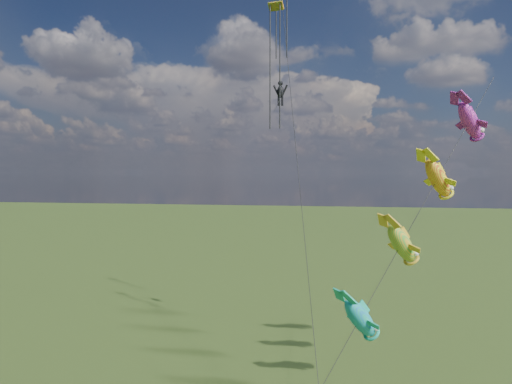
# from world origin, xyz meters

# --- Properties ---
(fish_windsock_rig) EXTENTS (10.83, 11.89, 17.15)m
(fish_windsock_rig) POSITION_xyz_m (21.11, 3.60, 9.63)
(fish_windsock_rig) COLOR brown
(fish_windsock_rig) RESTS_ON ground
(parafoil_rig) EXTENTS (4.97, 17.01, 27.82)m
(parafoil_rig) POSITION_xyz_m (12.97, 10.64, 18.69)
(parafoil_rig) COLOR brown
(parafoil_rig) RESTS_ON ground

